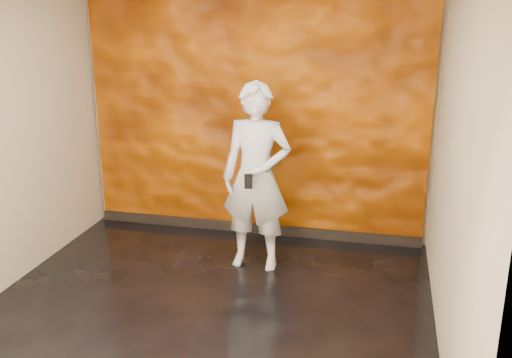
# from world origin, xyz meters

# --- Properties ---
(room) EXTENTS (4.02, 4.02, 2.81)m
(room) POSITION_xyz_m (0.00, 0.00, 1.40)
(room) COLOR black
(room) RESTS_ON ground
(feature_wall) EXTENTS (3.90, 0.06, 2.75)m
(feature_wall) POSITION_xyz_m (0.00, 1.96, 1.38)
(feature_wall) COLOR #CF6000
(feature_wall) RESTS_ON ground
(baseboard) EXTENTS (3.90, 0.04, 0.12)m
(baseboard) POSITION_xyz_m (0.00, 1.92, 0.06)
(baseboard) COLOR black
(baseboard) RESTS_ON ground
(man) EXTENTS (0.71, 0.47, 1.92)m
(man) POSITION_xyz_m (0.23, 1.08, 0.96)
(man) COLOR #A9B0BA
(man) RESTS_ON ground
(phone) EXTENTS (0.08, 0.03, 0.15)m
(phone) POSITION_xyz_m (0.22, 0.80, 1.00)
(phone) COLOR black
(phone) RESTS_ON man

